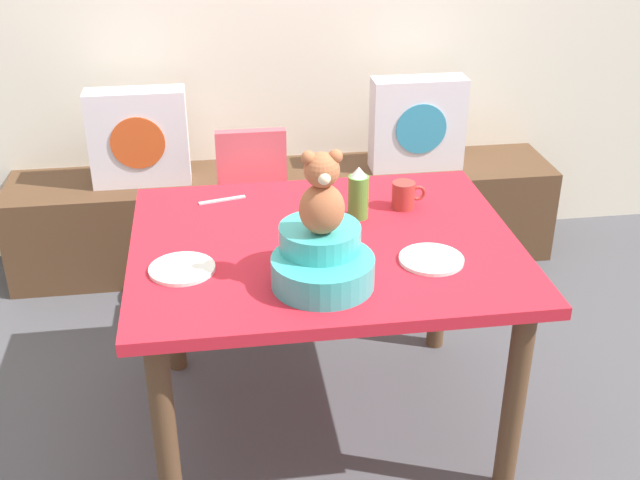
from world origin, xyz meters
TOP-DOWN VIEW (x-y plane):
  - ground_plane at (0.00, 0.00)m, footprint 8.00×8.00m
  - window_bench at (0.00, 1.25)m, footprint 2.60×0.44m
  - pillow_floral_left at (-0.66, 1.23)m, footprint 0.44×0.15m
  - pillow_floral_right at (0.63, 1.23)m, footprint 0.44×0.15m
  - dining_table at (0.00, 0.00)m, footprint 1.24×1.00m
  - highchair at (-0.18, 0.82)m, footprint 0.34×0.45m
  - infant_seat_teal at (-0.05, -0.26)m, footprint 0.30×0.33m
  - teddy_bear at (-0.05, -0.26)m, footprint 0.13×0.12m
  - ketchup_bottle at (0.14, 0.15)m, footprint 0.07×0.07m
  - coffee_mug at (0.31, 0.21)m, footprint 0.12×0.08m
  - dinner_plate_near at (-0.45, -0.13)m, footprint 0.20×0.20m
  - dinner_plate_far at (0.30, -0.18)m, footprint 0.20×0.20m
  - cell_phone at (-0.03, 0.10)m, footprint 0.15×0.09m
  - table_fork at (-0.32, 0.36)m, footprint 0.17×0.06m

SIDE VIEW (x-z plane):
  - ground_plane at x=0.00m, z-range 0.00..0.00m
  - window_bench at x=0.00m, z-range 0.00..0.46m
  - highchair at x=-0.18m, z-range 0.13..0.92m
  - dining_table at x=0.00m, z-range 0.27..1.01m
  - pillow_floral_left at x=-0.66m, z-range 0.46..0.90m
  - pillow_floral_right at x=0.63m, z-range 0.46..0.90m
  - table_fork at x=-0.32m, z-range 0.74..0.75m
  - cell_phone at x=-0.03m, z-range 0.74..0.75m
  - dinner_plate_near at x=-0.45m, z-range 0.74..0.75m
  - dinner_plate_far at x=0.30m, z-range 0.74..0.75m
  - coffee_mug at x=0.31m, z-range 0.74..0.84m
  - infant_seat_teal at x=-0.05m, z-range 0.73..0.89m
  - ketchup_bottle at x=0.14m, z-range 0.73..0.92m
  - teddy_bear at x=-0.05m, z-range 0.89..1.14m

